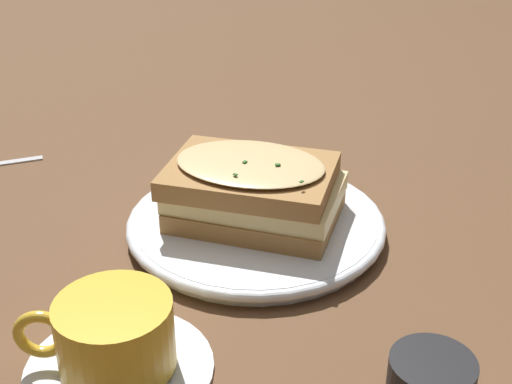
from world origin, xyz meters
TOP-DOWN VIEW (x-y plane):
  - ground_plane at (0.00, 0.00)m, footprint 2.40×2.40m
  - dinner_plate at (0.03, -0.01)m, footprint 0.25×0.25m
  - sandwich at (0.03, -0.01)m, footprint 0.15×0.18m
  - teacup_with_saucer at (-0.18, -0.03)m, footprint 0.14×0.14m

SIDE VIEW (x-z plane):
  - ground_plane at x=0.00m, z-range 0.00..0.00m
  - dinner_plate at x=0.03m, z-range 0.00..0.02m
  - teacup_with_saucer at x=-0.18m, z-range 0.00..0.06m
  - sandwich at x=0.03m, z-range 0.02..0.08m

